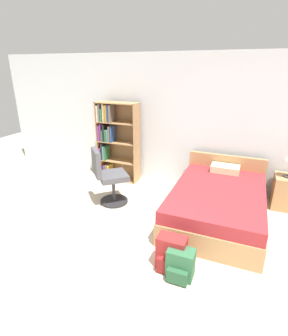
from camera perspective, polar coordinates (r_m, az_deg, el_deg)
The scene contains 7 objects.
ground_plane at distance 3.14m, azimuth -6.04°, elevation -26.79°, with size 14.00×14.00×0.00m, color beige.
wall_back at distance 5.26m, azimuth 10.40°, elevation 9.55°, with size 9.00×0.06×2.60m.
bookshelf at distance 5.65m, azimuth -6.77°, elevation 6.07°, with size 0.88×0.33×1.67m.
bed at distance 4.44m, azimuth 15.77°, elevation -7.19°, with size 1.39×2.09×0.79m.
office_chair at distance 4.67m, azimuth -7.81°, elevation -2.08°, with size 0.72×0.72×1.03m.
backpack_red at distance 3.36m, azimuth 5.92°, elevation -18.10°, with size 0.35×0.28×0.44m.
backpack_green at distance 3.28m, azimuth 7.88°, elevation -20.12°, with size 0.31×0.28×0.37m.
Camera 1 is at (1.07, -1.82, 2.33)m, focal length 28.00 mm.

